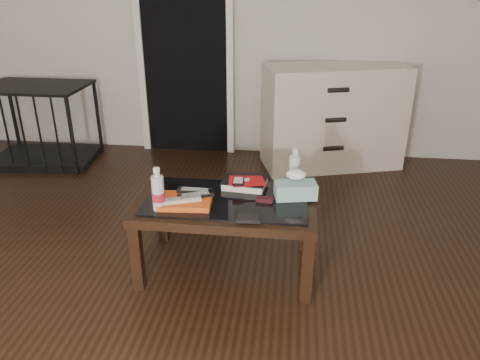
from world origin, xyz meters
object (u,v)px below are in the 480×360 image
(dresser, at_px, (333,117))
(water_bottle_left, at_px, (158,189))
(coffee_table, at_px, (227,208))
(textbook, at_px, (245,183))
(tissue_box, at_px, (295,190))
(water_bottle_right, at_px, (295,168))
(pet_crate, at_px, (43,137))

(dresser, bearing_deg, water_bottle_left, -135.09)
(coffee_table, relative_size, water_bottle_left, 4.20)
(coffee_table, bearing_deg, water_bottle_left, -153.19)
(textbook, height_order, tissue_box, tissue_box)
(water_bottle_left, bearing_deg, dresser, 61.56)
(water_bottle_right, bearing_deg, dresser, 78.07)
(water_bottle_left, distance_m, water_bottle_right, 0.81)
(dresser, bearing_deg, tissue_box, -117.22)
(water_bottle_right, xyz_separation_m, tissue_box, (0.01, -0.15, -0.07))
(dresser, bearing_deg, coffee_table, -128.43)
(pet_crate, relative_size, water_bottle_left, 4.03)
(pet_crate, xyz_separation_m, water_bottle_left, (1.60, -1.68, 0.35))
(coffee_table, distance_m, pet_crate, 2.46)
(dresser, xyz_separation_m, water_bottle_left, (-1.04, -1.91, 0.13))
(coffee_table, height_order, tissue_box, tissue_box)
(water_bottle_left, relative_size, tissue_box, 1.03)
(dresser, height_order, water_bottle_right, dresser)
(pet_crate, relative_size, water_bottle_right, 4.03)
(pet_crate, bearing_deg, tissue_box, -38.25)
(dresser, height_order, textbook, dresser)
(pet_crate, xyz_separation_m, textbook, (2.02, -1.34, 0.25))
(coffee_table, bearing_deg, water_bottle_right, 29.25)
(textbook, xyz_separation_m, tissue_box, (0.30, -0.12, 0.02))
(pet_crate, height_order, textbook, pet_crate)
(pet_crate, relative_size, textbook, 3.84)
(water_bottle_left, xyz_separation_m, tissue_box, (0.72, 0.23, -0.07))
(coffee_table, xyz_separation_m, dresser, (0.70, 1.74, 0.05))
(dresser, distance_m, pet_crate, 2.65)
(textbook, distance_m, tissue_box, 0.32)
(water_bottle_left, bearing_deg, pet_crate, 133.47)
(dresser, bearing_deg, pet_crate, 168.33)
(water_bottle_left, bearing_deg, tissue_box, 17.67)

